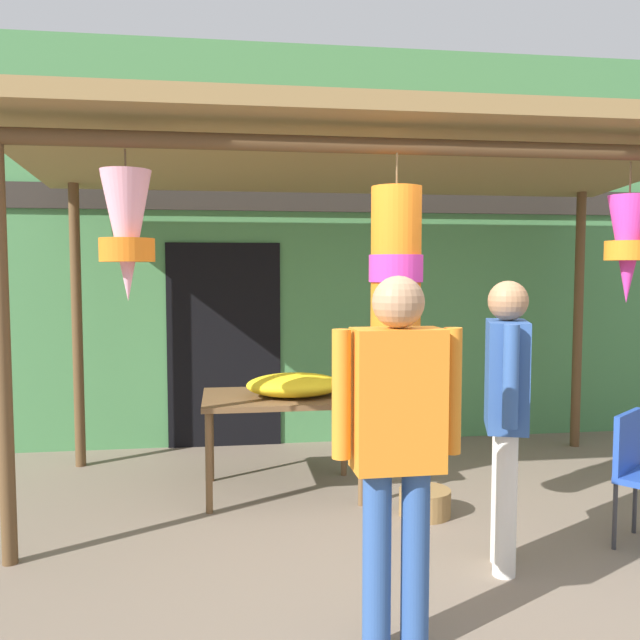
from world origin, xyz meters
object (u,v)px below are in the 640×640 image
(display_table, at_px, (282,405))
(wicker_basket_by_table, at_px, (425,502))
(flower_heap_on_table, at_px, (296,385))
(vendor_in_orange, at_px, (506,400))
(customer_foreground, at_px, (397,432))

(display_table, height_order, wicker_basket_by_table, display_table)
(display_table, relative_size, flower_heap_on_table, 1.64)
(display_table, xyz_separation_m, flower_heap_on_table, (0.11, -0.06, 0.17))
(flower_heap_on_table, xyz_separation_m, vendor_in_orange, (1.05, -1.45, 0.13))
(flower_heap_on_table, relative_size, customer_foreground, 0.43)
(flower_heap_on_table, xyz_separation_m, wicker_basket_by_table, (0.85, -0.57, -0.77))
(vendor_in_orange, bearing_deg, wicker_basket_by_table, 102.78)
(wicker_basket_by_table, xyz_separation_m, customer_foreground, (-0.64, -1.62, 0.92))
(wicker_basket_by_table, relative_size, customer_foreground, 0.21)
(flower_heap_on_table, bearing_deg, vendor_in_orange, -54.08)
(display_table, relative_size, vendor_in_orange, 0.72)
(vendor_in_orange, distance_m, customer_foreground, 1.11)
(display_table, distance_m, customer_foreground, 2.30)
(flower_heap_on_table, relative_size, wicker_basket_by_table, 2.01)
(wicker_basket_by_table, bearing_deg, flower_heap_on_table, 146.19)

